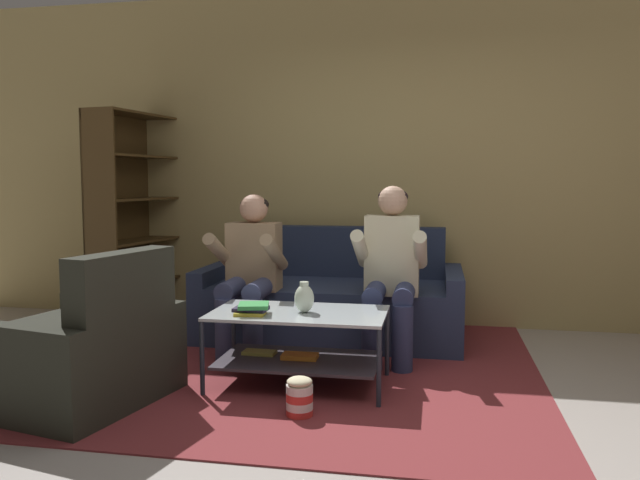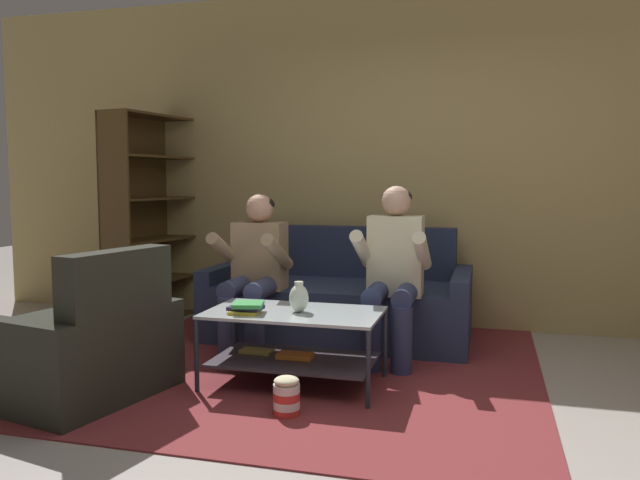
{
  "view_description": "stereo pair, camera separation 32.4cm",
  "coord_description": "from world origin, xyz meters",
  "px_view_note": "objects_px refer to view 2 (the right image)",
  "views": [
    {
      "loc": [
        0.28,
        -3.06,
        1.26
      ],
      "look_at": [
        -0.49,
        1.0,
        0.87
      ],
      "focal_mm": 35.0,
      "sensor_mm": 36.0,
      "label": 1
    },
    {
      "loc": [
        0.59,
        -2.99,
        1.26
      ],
      "look_at": [
        -0.49,
        1.0,
        0.87
      ],
      "focal_mm": 35.0,
      "sensor_mm": 36.0,
      "label": 2
    }
  ],
  "objects_px": {
    "coffee_table": "(294,336)",
    "vase": "(299,298)",
    "couch": "(340,302)",
    "armchair": "(77,349)",
    "popcorn_tub": "(287,396)",
    "bookshelf": "(145,236)",
    "person_seated_left": "(254,266)",
    "person_seated_right": "(393,266)",
    "book_stack": "(246,308)"
  },
  "relations": [
    {
      "from": "couch",
      "to": "person_seated_left",
      "type": "xyz_separation_m",
      "value": [
        -0.51,
        -0.57,
        0.35
      ]
    },
    {
      "from": "armchair",
      "to": "popcorn_tub",
      "type": "xyz_separation_m",
      "value": [
        1.28,
        0.02,
        -0.17
      ]
    },
    {
      "from": "coffee_table",
      "to": "person_seated_right",
      "type": "bearing_deg",
      "value": 52.84
    },
    {
      "from": "bookshelf",
      "to": "armchair",
      "type": "distance_m",
      "value": 2.04
    },
    {
      "from": "person_seated_left",
      "to": "armchair",
      "type": "relative_size",
      "value": 1.05
    },
    {
      "from": "person_seated_right",
      "to": "coffee_table",
      "type": "distance_m",
      "value": 0.92
    },
    {
      "from": "coffee_table",
      "to": "vase",
      "type": "height_order",
      "value": "vase"
    },
    {
      "from": "bookshelf",
      "to": "armchair",
      "type": "height_order",
      "value": "bookshelf"
    },
    {
      "from": "coffee_table",
      "to": "popcorn_tub",
      "type": "xyz_separation_m",
      "value": [
        0.12,
        -0.49,
        -0.2
      ]
    },
    {
      "from": "bookshelf",
      "to": "popcorn_tub",
      "type": "distance_m",
      "value": 2.76
    },
    {
      "from": "person_seated_right",
      "to": "popcorn_tub",
      "type": "distance_m",
      "value": 1.35
    },
    {
      "from": "vase",
      "to": "bookshelf",
      "type": "height_order",
      "value": "bookshelf"
    },
    {
      "from": "couch",
      "to": "bookshelf",
      "type": "relative_size",
      "value": 1.11
    },
    {
      "from": "person_seated_left",
      "to": "vase",
      "type": "bearing_deg",
      "value": -51.18
    },
    {
      "from": "couch",
      "to": "vase",
      "type": "xyz_separation_m",
      "value": [
        0.04,
        -1.26,
        0.27
      ]
    },
    {
      "from": "bookshelf",
      "to": "armchair",
      "type": "bearing_deg",
      "value": -70.73
    },
    {
      "from": "person_seated_left",
      "to": "bookshelf",
      "type": "distance_m",
      "value": 1.48
    },
    {
      "from": "armchair",
      "to": "popcorn_tub",
      "type": "relative_size",
      "value": 5.04
    },
    {
      "from": "person_seated_right",
      "to": "armchair",
      "type": "relative_size",
      "value": 1.11
    },
    {
      "from": "vase",
      "to": "person_seated_right",
      "type": "bearing_deg",
      "value": 55.9
    },
    {
      "from": "person_seated_left",
      "to": "popcorn_tub",
      "type": "relative_size",
      "value": 5.3
    },
    {
      "from": "bookshelf",
      "to": "book_stack",
      "type": "bearing_deg",
      "value": -43.68
    },
    {
      "from": "person_seated_left",
      "to": "coffee_table",
      "type": "relative_size",
      "value": 1.1
    },
    {
      "from": "couch",
      "to": "popcorn_tub",
      "type": "height_order",
      "value": "couch"
    },
    {
      "from": "book_stack",
      "to": "coffee_table",
      "type": "bearing_deg",
      "value": 27.71
    },
    {
      "from": "bookshelf",
      "to": "armchair",
      "type": "relative_size",
      "value": 1.66
    },
    {
      "from": "coffee_table",
      "to": "couch",
      "type": "bearing_deg",
      "value": 90.03
    },
    {
      "from": "book_stack",
      "to": "popcorn_tub",
      "type": "height_order",
      "value": "book_stack"
    },
    {
      "from": "couch",
      "to": "vase",
      "type": "relative_size",
      "value": 10.92
    },
    {
      "from": "vase",
      "to": "couch",
      "type": "bearing_deg",
      "value": 91.9
    },
    {
      "from": "book_stack",
      "to": "bookshelf",
      "type": "bearing_deg",
      "value": 136.32
    },
    {
      "from": "person_seated_right",
      "to": "bookshelf",
      "type": "height_order",
      "value": "bookshelf"
    },
    {
      "from": "person_seated_left",
      "to": "popcorn_tub",
      "type": "distance_m",
      "value": 1.42
    },
    {
      "from": "person_seated_right",
      "to": "armchair",
      "type": "height_order",
      "value": "person_seated_right"
    },
    {
      "from": "book_stack",
      "to": "armchair",
      "type": "relative_size",
      "value": 0.2
    },
    {
      "from": "bookshelf",
      "to": "popcorn_tub",
      "type": "xyz_separation_m",
      "value": [
        1.94,
        -1.85,
        -0.66
      ]
    },
    {
      "from": "popcorn_tub",
      "to": "vase",
      "type": "bearing_deg",
      "value": 99.06
    },
    {
      "from": "person_seated_right",
      "to": "armchair",
      "type": "bearing_deg",
      "value": -144.76
    },
    {
      "from": "couch",
      "to": "coffee_table",
      "type": "height_order",
      "value": "couch"
    },
    {
      "from": "popcorn_tub",
      "to": "person_seated_left",
      "type": "bearing_deg",
      "value": 118.45
    },
    {
      "from": "person_seated_left",
      "to": "bookshelf",
      "type": "bearing_deg",
      "value": 152.09
    },
    {
      "from": "couch",
      "to": "person_seated_left",
      "type": "height_order",
      "value": "person_seated_left"
    },
    {
      "from": "couch",
      "to": "coffee_table",
      "type": "distance_m",
      "value": 1.24
    },
    {
      "from": "person_seated_left",
      "to": "coffee_table",
      "type": "bearing_deg",
      "value": -52.54
    },
    {
      "from": "coffee_table",
      "to": "armchair",
      "type": "relative_size",
      "value": 0.96
    },
    {
      "from": "person_seated_left",
      "to": "coffee_table",
      "type": "distance_m",
      "value": 0.91
    },
    {
      "from": "couch",
      "to": "armchair",
      "type": "bearing_deg",
      "value": -123.62
    },
    {
      "from": "armchair",
      "to": "popcorn_tub",
      "type": "distance_m",
      "value": 1.29
    },
    {
      "from": "bookshelf",
      "to": "armchair",
      "type": "xyz_separation_m",
      "value": [
        0.65,
        -1.87,
        -0.49
      ]
    },
    {
      "from": "coffee_table",
      "to": "bookshelf",
      "type": "bearing_deg",
      "value": 143.2
    }
  ]
}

